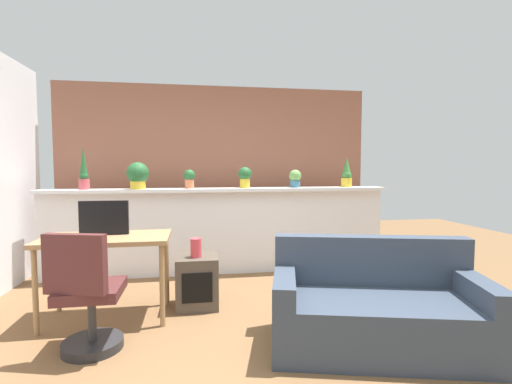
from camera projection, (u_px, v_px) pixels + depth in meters
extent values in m
plane|color=brown|center=(239.00, 347.00, 2.78)|extent=(12.00, 12.00, 0.00)
cube|color=silver|center=(220.00, 232.00, 4.71)|extent=(4.33, 0.16, 1.06)
cube|color=silver|center=(220.00, 190.00, 4.63)|extent=(4.33, 0.30, 0.04)
cube|color=#935B47|center=(217.00, 175.00, 5.25)|extent=(4.33, 0.10, 2.50)
cylinder|color=#B7474C|center=(84.00, 184.00, 4.36)|extent=(0.12, 0.12, 0.13)
sphere|color=#235B2D|center=(84.00, 176.00, 4.36)|extent=(0.10, 0.10, 0.10)
cone|color=#235B2D|center=(83.00, 160.00, 4.34)|extent=(0.09, 0.09, 0.33)
cylinder|color=gold|center=(138.00, 185.00, 4.47)|extent=(0.18, 0.18, 0.10)
sphere|color=#235B2D|center=(138.00, 173.00, 4.46)|extent=(0.27, 0.27, 0.27)
cylinder|color=#C66B42|center=(189.00, 184.00, 4.59)|extent=(0.11, 0.11, 0.11)
sphere|color=#235B2D|center=(189.00, 175.00, 4.58)|extent=(0.14, 0.14, 0.14)
cylinder|color=gold|center=(245.00, 183.00, 4.69)|extent=(0.13, 0.13, 0.12)
sphere|color=#235B2D|center=(245.00, 174.00, 4.68)|extent=(0.17, 0.17, 0.17)
cylinder|color=#386B84|center=(295.00, 184.00, 4.82)|extent=(0.13, 0.13, 0.09)
sphere|color=#669E4C|center=(295.00, 176.00, 4.81)|extent=(0.16, 0.16, 0.16)
cylinder|color=gold|center=(346.00, 183.00, 4.92)|extent=(0.14, 0.14, 0.12)
sphere|color=#3D843D|center=(347.00, 175.00, 4.92)|extent=(0.13, 0.13, 0.13)
cone|color=#3D843D|center=(347.00, 165.00, 4.91)|extent=(0.11, 0.11, 0.21)
cylinder|color=#99754C|center=(35.00, 292.00, 2.96)|extent=(0.04, 0.04, 0.71)
cylinder|color=#99754C|center=(162.00, 286.00, 3.13)|extent=(0.04, 0.04, 0.71)
cylinder|color=#99754C|center=(58.00, 274.00, 3.46)|extent=(0.04, 0.04, 0.71)
cylinder|color=#99754C|center=(167.00, 270.00, 3.62)|extent=(0.04, 0.04, 0.71)
cube|color=#99754C|center=(106.00, 239.00, 3.27)|extent=(1.10, 0.60, 0.04)
cube|color=black|center=(104.00, 218.00, 3.33)|extent=(0.43, 0.04, 0.31)
cylinder|color=#262628|center=(93.00, 344.00, 2.75)|extent=(0.44, 0.44, 0.07)
cylinder|color=#333333|center=(92.00, 318.00, 2.74)|extent=(0.06, 0.06, 0.34)
cube|color=#4C2323|center=(91.00, 290.00, 2.72)|extent=(0.44, 0.44, 0.08)
cube|color=#4C2323|center=(75.00, 264.00, 2.52)|extent=(0.44, 0.18, 0.42)
cube|color=#4C4238|center=(197.00, 281.00, 3.59)|extent=(0.40, 0.40, 0.50)
cube|color=black|center=(197.00, 287.00, 3.40)|extent=(0.28, 0.04, 0.28)
cylinder|color=#CC3D47|center=(196.00, 248.00, 3.52)|extent=(0.11, 0.11, 0.18)
cube|color=#333D4C|center=(378.00, 323.00, 2.74)|extent=(1.70, 1.12, 0.40)
cube|color=#333D4C|center=(370.00, 260.00, 3.02)|extent=(1.55, 0.54, 0.40)
cube|color=#333D4C|center=(285.00, 284.00, 2.79)|extent=(0.34, 0.78, 0.16)
cube|color=#333D4C|center=(477.00, 289.00, 2.67)|extent=(0.34, 0.78, 0.16)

